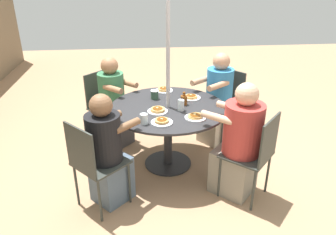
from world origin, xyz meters
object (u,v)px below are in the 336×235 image
at_px(patio_chair_south, 255,152).
at_px(diner_north, 114,105).
at_px(patio_chair_west, 226,100).
at_px(patio_table, 168,117).
at_px(pancake_plate_b, 162,121).
at_px(patio_chair_east, 93,161).
at_px(syrup_bottle, 184,100).
at_px(pancake_plate_d, 164,90).
at_px(drinking_glass_b, 144,119).
at_px(patio_chair_north, 105,102).
at_px(diner_south, 239,146).
at_px(pancake_plate_e, 195,117).
at_px(pancake_plate_c, 158,110).
at_px(diner_east, 108,154).
at_px(coffee_cup, 155,95).
at_px(drinking_glass_a, 181,105).
at_px(diner_west, 217,102).
at_px(pancake_plate_a, 191,97).

bearing_deg(patio_chair_south, diner_north, 89.69).
bearing_deg(diner_north, patio_chair_west, 134.50).
xyz_separation_m(patio_table, pancake_plate_b, (-0.40, 0.10, 0.14)).
xyz_separation_m(patio_chair_east, syrup_bottle, (0.76, -0.94, 0.26)).
bearing_deg(pancake_plate_d, drinking_glass_b, 163.14).
bearing_deg(diner_north, patio_chair_north, -90.00).
xyz_separation_m(diner_south, pancake_plate_e, (0.26, 0.39, 0.21)).
bearing_deg(pancake_plate_c, syrup_bottle, -60.16).
distance_m(patio_chair_north, pancake_plate_b, 1.31).
xyz_separation_m(patio_chair_east, patio_chair_south, (0.01, -1.52, 0.00)).
xyz_separation_m(diner_north, diner_east, (-1.18, 0.00, -0.01)).
bearing_deg(diner_south, diner_east, 132.86).
relative_size(diner_south, patio_chair_west, 1.31).
xyz_separation_m(diner_east, coffee_cup, (0.84, -0.50, 0.26)).
bearing_deg(patio_chair_south, patio_table, 90.00).
relative_size(coffee_cup, drinking_glass_a, 0.87).
bearing_deg(drinking_glass_b, diner_west, -46.33).
xyz_separation_m(diner_west, drinking_glass_a, (-0.63, 0.56, 0.25)).
xyz_separation_m(diner_north, diner_south, (-1.18, -1.27, 0.01)).
height_order(pancake_plate_a, pancake_plate_e, same).
bearing_deg(patio_chair_east, pancake_plate_c, 89.41).
distance_m(patio_chair_north, diner_east, 1.31).
height_order(diner_north, pancake_plate_c, diner_north).
xyz_separation_m(drinking_glass_a, drinking_glass_b, (-0.29, 0.40, -0.01)).
xyz_separation_m(diner_north, patio_chair_west, (0.03, -1.46, 0.00)).
bearing_deg(coffee_cup, diner_east, 149.28).
bearing_deg(drinking_glass_a, patio_table, 49.30).
distance_m(patio_chair_north, patio_chair_west, 1.59).
distance_m(diner_west, pancake_plate_e, 0.98).
bearing_deg(patio_chair_west, patio_table, 90.00).
bearing_deg(pancake_plate_e, diner_south, -123.72).
distance_m(diner_east, pancake_plate_e, 0.95).
distance_m(pancake_plate_b, coffee_cup, 0.65).
bearing_deg(patio_chair_east, diner_north, 131.41).
bearing_deg(patio_table, syrup_bottle, -75.38).
relative_size(pancake_plate_b, pancake_plate_d, 1.00).
bearing_deg(diner_west, pancake_plate_e, 115.14).
height_order(pancake_plate_c, pancake_plate_e, pancake_plate_c).
bearing_deg(diner_west, patio_table, 90.00).
height_order(patio_table, patio_chair_west, patio_chair_west).
bearing_deg(diner_north, patio_chair_south, 90.38).
height_order(patio_chair_east, patio_chair_west, same).
bearing_deg(patio_chair_west, pancake_plate_c, 91.28).
distance_m(patio_chair_north, pancake_plate_a, 1.18).
height_order(diner_north, pancake_plate_d, diner_north).
distance_m(patio_chair_east, pancake_plate_a, 1.42).
bearing_deg(diner_west, patio_chair_south, 146.35).
height_order(pancake_plate_a, pancake_plate_c, pancake_plate_c).
bearing_deg(diner_west, patio_chair_north, 45.47).
height_order(patio_table, pancake_plate_c, pancake_plate_c).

